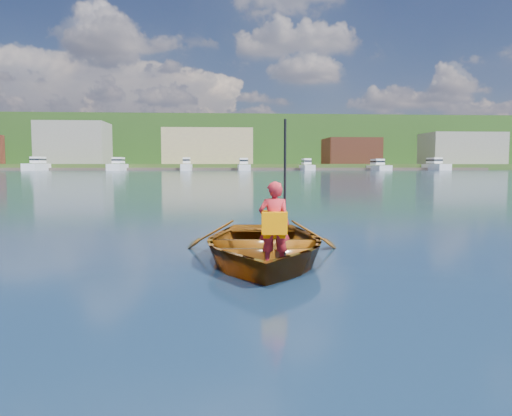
% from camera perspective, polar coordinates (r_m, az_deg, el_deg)
% --- Properties ---
extents(ground, '(600.00, 600.00, 0.00)m').
position_cam_1_polar(ground, '(8.42, 0.20, -5.13)').
color(ground, '#0E2A45').
rests_on(ground, ground).
extents(rowboat, '(3.01, 4.01, 0.79)m').
position_cam_1_polar(rowboat, '(7.67, 0.74, -4.26)').
color(rowboat, brown).
rests_on(rowboat, ground).
extents(child_paddler, '(0.44, 0.35, 1.99)m').
position_cam_1_polar(child_paddler, '(6.72, 2.11, -1.79)').
color(child_paddler, red).
rests_on(child_paddler, ground).
extents(shoreline, '(400.00, 140.00, 22.00)m').
position_cam_1_polar(shoreline, '(245.04, -3.90, 6.92)').
color(shoreline, '#395D23').
rests_on(shoreline, ground).
extents(dock, '(160.05, 7.69, 0.80)m').
position_cam_1_polar(dock, '(156.34, -2.38, 4.47)').
color(dock, brown).
rests_on(dock, ground).
extents(waterfront_buildings, '(202.00, 16.00, 14.00)m').
position_cam_1_polar(waterfront_buildings, '(173.53, -6.41, 6.91)').
color(waterfront_buildings, brown).
rests_on(waterfront_buildings, ground).
extents(marina_yachts, '(141.78, 13.84, 4.31)m').
position_cam_1_polar(marina_yachts, '(151.61, -4.17, 4.83)').
color(marina_yachts, white).
rests_on(marina_yachts, ground).
extents(hillside_trees, '(314.64, 87.96, 26.69)m').
position_cam_1_polar(hillside_trees, '(239.92, -6.40, 8.47)').
color(hillside_trees, '#382314').
rests_on(hillside_trees, ground).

